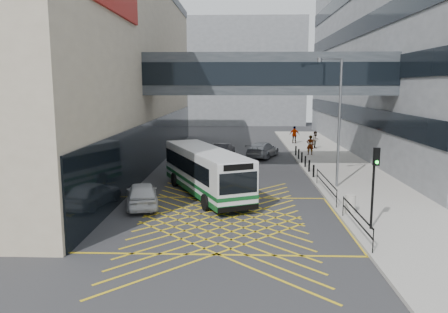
# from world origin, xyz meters

# --- Properties ---
(ground) EXTENTS (120.00, 120.00, 0.00)m
(ground) POSITION_xyz_m (0.00, 0.00, 0.00)
(ground) COLOR #333335
(building_whsmith) EXTENTS (24.17, 42.00, 16.00)m
(building_whsmith) POSITION_xyz_m (-17.98, 16.00, 8.00)
(building_whsmith) COLOR #B5A68B
(building_whsmith) RESTS_ON ground
(building_far) EXTENTS (28.00, 16.00, 18.00)m
(building_far) POSITION_xyz_m (-2.00, 60.00, 9.00)
(building_far) COLOR slate
(building_far) RESTS_ON ground
(skybridge) EXTENTS (20.00, 4.10, 3.00)m
(skybridge) POSITION_xyz_m (3.00, 12.00, 7.50)
(skybridge) COLOR #373C41
(skybridge) RESTS_ON ground
(pavement) EXTENTS (6.00, 54.00, 0.16)m
(pavement) POSITION_xyz_m (9.00, 15.00, 0.08)
(pavement) COLOR #A8A39A
(pavement) RESTS_ON ground
(box_junction) EXTENTS (12.00, 9.00, 0.01)m
(box_junction) POSITION_xyz_m (0.00, 0.00, 0.00)
(box_junction) COLOR gold
(box_junction) RESTS_ON ground
(bus) EXTENTS (6.23, 10.20, 2.84)m
(bus) POSITION_xyz_m (-1.23, 5.31, 1.52)
(bus) COLOR silver
(bus) RESTS_ON ground
(car_white) EXTENTS (2.86, 4.85, 1.44)m
(car_white) POSITION_xyz_m (-4.50, 2.38, 0.72)
(car_white) COLOR silver
(car_white) RESTS_ON ground
(car_dark) EXTENTS (2.52, 4.69, 1.39)m
(car_dark) POSITION_xyz_m (-0.62, 19.08, 0.70)
(car_dark) COLOR black
(car_dark) RESTS_ON ground
(car_silver) EXTENTS (3.72, 5.39, 1.55)m
(car_silver) POSITION_xyz_m (3.08, 19.71, 0.77)
(car_silver) COLOR #9D9FA5
(car_silver) RESTS_ON ground
(traffic_light) EXTENTS (0.28, 0.44, 3.80)m
(traffic_light) POSITION_xyz_m (6.97, -1.60, 2.63)
(traffic_light) COLOR black
(traffic_light) RESTS_ON pavement
(street_lamp) EXTENTS (1.80, 0.92, 8.21)m
(street_lamp) POSITION_xyz_m (7.11, 7.04, 4.84)
(street_lamp) COLOR slate
(street_lamp) RESTS_ON pavement
(litter_bin) EXTENTS (0.55, 0.55, 0.96)m
(litter_bin) POSITION_xyz_m (6.65, 1.10, 0.64)
(litter_bin) COLOR #ADA89E
(litter_bin) RESTS_ON pavement
(kerb_railings) EXTENTS (0.05, 12.54, 1.00)m
(kerb_railings) POSITION_xyz_m (6.15, 1.78, 0.88)
(kerb_railings) COLOR black
(kerb_railings) RESTS_ON pavement
(bollards) EXTENTS (0.14, 10.14, 0.90)m
(bollards) POSITION_xyz_m (6.25, 15.00, 0.61)
(bollards) COLOR black
(bollards) RESTS_ON pavement
(pedestrian_a) EXTENTS (0.76, 0.55, 1.86)m
(pedestrian_a) POSITION_xyz_m (7.64, 20.43, 1.09)
(pedestrian_a) COLOR gray
(pedestrian_a) RESTS_ON pavement
(pedestrian_b) EXTENTS (1.01, 0.96, 1.81)m
(pedestrian_b) POSITION_xyz_m (8.88, 24.67, 1.07)
(pedestrian_b) COLOR gray
(pedestrian_b) RESTS_ON pavement
(pedestrian_c) EXTENTS (1.27, 0.84, 1.97)m
(pedestrian_c) POSITION_xyz_m (7.20, 28.81, 1.14)
(pedestrian_c) COLOR gray
(pedestrian_c) RESTS_ON pavement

